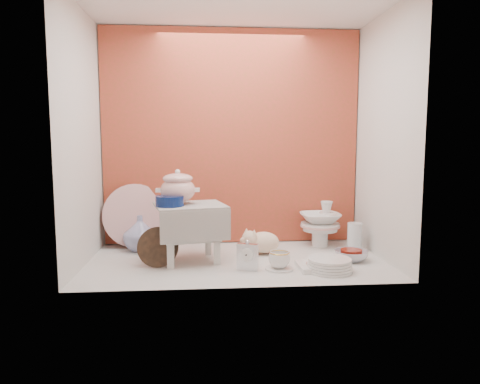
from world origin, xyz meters
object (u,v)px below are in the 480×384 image
object	(u,v)px
mantel_clock	(247,255)
dinner_plate_stack	(329,265)
soup_tureen	(178,186)
porcelain_tower	(320,224)
plush_pig	(263,242)
gold_rim_teacup	(279,260)
crystal_bowl	(351,256)
blue_white_vase	(140,233)
floral_platter	(135,216)
step_stool	(190,233)

from	to	relation	value
mantel_clock	dinner_plate_stack	distance (m)	0.46
soup_tureen	porcelain_tower	xyz separation A→B (m)	(0.96, 0.28, -0.30)
soup_tureen	dinner_plate_stack	bearing A→B (deg)	-19.78
plush_pig	gold_rim_teacup	xyz separation A→B (m)	(0.04, -0.35, -0.02)
mantel_clock	crystal_bowl	world-z (taller)	mantel_clock
porcelain_tower	dinner_plate_stack	bearing A→B (deg)	-99.65
blue_white_vase	plush_pig	distance (m)	0.82
mantel_clock	plush_pig	xyz separation A→B (m)	(0.14, 0.34, -0.01)
floral_platter	step_stool	bearing A→B (deg)	-46.11
plush_pig	gold_rim_teacup	size ratio (longest dim) A/B	2.18
step_stool	mantel_clock	distance (m)	0.40
plush_pig	porcelain_tower	bearing A→B (deg)	26.30
plush_pig	porcelain_tower	xyz separation A→B (m)	(0.42, 0.18, 0.08)
step_stool	porcelain_tower	distance (m)	0.94
soup_tureen	plush_pig	xyz separation A→B (m)	(0.54, 0.10, -0.38)
gold_rim_teacup	mantel_clock	bearing A→B (deg)	177.80
mantel_clock	plush_pig	world-z (taller)	mantel_clock
plush_pig	dinner_plate_stack	bearing A→B (deg)	-48.56
soup_tureen	floral_platter	world-z (taller)	soup_tureen
step_stool	crystal_bowl	xyz separation A→B (m)	(0.98, -0.07, -0.14)
plush_pig	crystal_bowl	size ratio (longest dim) A/B	1.29
floral_platter	blue_white_vase	xyz separation A→B (m)	(0.05, -0.12, -0.10)
mantel_clock	step_stool	bearing A→B (deg)	165.78
crystal_bowl	floral_platter	bearing A→B (deg)	160.79
gold_rim_teacup	porcelain_tower	bearing A→B (deg)	54.77
plush_pig	porcelain_tower	world-z (taller)	porcelain_tower
step_stool	crystal_bowl	size ratio (longest dim) A/B	2.00
step_stool	dinner_plate_stack	distance (m)	0.84
step_stool	dinner_plate_stack	world-z (taller)	step_stool
gold_rim_teacup	crystal_bowl	bearing A→B (deg)	17.79
gold_rim_teacup	crystal_bowl	size ratio (longest dim) A/B	0.59
soup_tureen	mantel_clock	distance (m)	0.60
soup_tureen	floral_platter	size ratio (longest dim) A/B	0.58
dinner_plate_stack	porcelain_tower	size ratio (longest dim) A/B	0.81
step_stool	blue_white_vase	distance (m)	0.45
mantel_clock	floral_platter	bearing A→B (deg)	158.30
soup_tureen	plush_pig	size ratio (longest dim) A/B	0.96
blue_white_vase	mantel_clock	xyz separation A→B (m)	(0.67, -0.50, -0.03)
crystal_bowl	porcelain_tower	size ratio (longest dim) A/B	0.64
step_stool	plush_pig	size ratio (longest dim) A/B	1.55
step_stool	plush_pig	world-z (taller)	step_stool
blue_white_vase	plush_pig	size ratio (longest dim) A/B	0.89
gold_rim_teacup	floral_platter	bearing A→B (deg)	145.04
step_stool	floral_platter	xyz separation A→B (m)	(-0.39, 0.40, 0.04)
dinner_plate_stack	crystal_bowl	world-z (taller)	dinner_plate_stack
mantel_clock	gold_rim_teacup	size ratio (longest dim) A/B	1.43
floral_platter	gold_rim_teacup	size ratio (longest dim) A/B	3.64
soup_tureen	gold_rim_teacup	xyz separation A→B (m)	(0.58, -0.26, -0.40)
mantel_clock	porcelain_tower	bearing A→B (deg)	62.54
soup_tureen	porcelain_tower	world-z (taller)	soup_tureen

